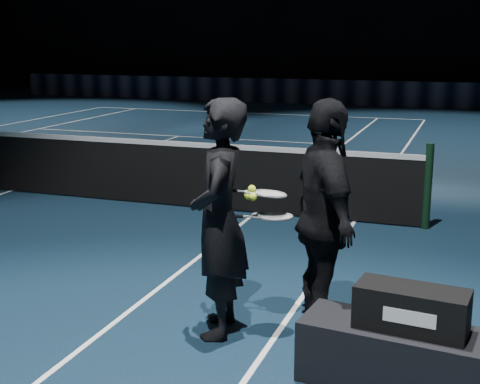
% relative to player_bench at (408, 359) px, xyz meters
% --- Properties ---
extents(floor, '(36.00, 36.00, 0.00)m').
position_rel_player_bench_xyz_m(floor, '(-6.59, 4.19, -0.22)').
color(floor, black).
rests_on(floor, ground).
extents(court_lines, '(10.98, 23.78, 0.01)m').
position_rel_player_bench_xyz_m(court_lines, '(-6.59, 4.19, -0.22)').
color(court_lines, white).
rests_on(court_lines, floor).
extents(net_post_right, '(0.10, 0.10, 1.10)m').
position_rel_player_bench_xyz_m(net_post_right, '(-0.19, 4.19, 0.33)').
color(net_post_right, black).
rests_on(net_post_right, floor).
extents(net_mesh, '(12.80, 0.02, 0.86)m').
position_rel_player_bench_xyz_m(net_mesh, '(-6.59, 4.19, 0.23)').
color(net_mesh, black).
rests_on(net_mesh, floor).
extents(net_tape, '(12.80, 0.03, 0.07)m').
position_rel_player_bench_xyz_m(net_tape, '(-6.59, 4.19, 0.69)').
color(net_tape, white).
rests_on(net_tape, net_mesh).
extents(sponsor_backdrop, '(22.00, 0.15, 0.90)m').
position_rel_player_bench_xyz_m(sponsor_backdrop, '(-6.59, 19.69, 0.23)').
color(sponsor_backdrop, black).
rests_on(sponsor_backdrop, floor).
extents(player_bench, '(1.54, 0.67, 0.45)m').
position_rel_player_bench_xyz_m(player_bench, '(0.00, 0.00, 0.00)').
color(player_bench, black).
rests_on(player_bench, floor).
extents(racket_bag, '(0.78, 0.41, 0.30)m').
position_rel_player_bench_xyz_m(racket_bag, '(0.00, 0.00, 0.37)').
color(racket_bag, black).
rests_on(racket_bag, player_bench).
extents(bag_signature, '(0.35, 0.05, 0.10)m').
position_rel_player_bench_xyz_m(bag_signature, '(0.00, -0.16, 0.37)').
color(bag_signature, white).
rests_on(bag_signature, racket_bag).
extents(player_a, '(0.62, 0.80, 1.94)m').
position_rel_player_bench_xyz_m(player_a, '(-1.57, 0.44, 0.75)').
color(player_a, black).
rests_on(player_a, floor).
extents(player_b, '(0.98, 1.22, 1.94)m').
position_rel_player_bench_xyz_m(player_b, '(-0.76, 0.71, 0.75)').
color(player_b, black).
rests_on(player_b, floor).
extents(racket_lower, '(0.71, 0.43, 0.03)m').
position_rel_player_bench_xyz_m(racket_lower, '(-1.14, 0.58, 0.77)').
color(racket_lower, black).
rests_on(racket_lower, player_a).
extents(racket_upper, '(0.71, 0.47, 0.10)m').
position_rel_player_bench_xyz_m(racket_upper, '(-1.20, 0.60, 0.95)').
color(racket_upper, black).
rests_on(racket_upper, player_b).
extents(tennis_balls, '(0.12, 0.10, 0.12)m').
position_rel_player_bench_xyz_m(tennis_balls, '(-1.33, 0.52, 0.95)').
color(tennis_balls, '#B0D12C').
rests_on(tennis_balls, racket_upper).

